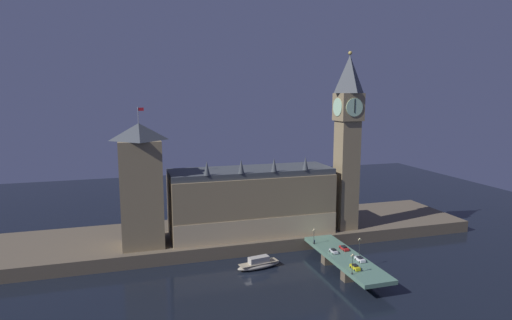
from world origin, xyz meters
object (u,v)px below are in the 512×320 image
Objects in this scene: clock_tower at (347,137)px; street_lamp_mid at (360,244)px; car_northbound_trail at (355,267)px; boat_upstream at (259,264)px; victoria_tower at (141,185)px; street_lamp_far at (314,234)px; car_northbound_lead at (334,251)px; pedestrian_far_rail at (315,242)px; car_southbound_lead at (360,259)px; car_southbound_trail at (344,248)px; street_lamp_near at (352,262)px.

clock_tower is 12.29× the size of street_lamp_mid.
car_northbound_trail is 0.25× the size of boat_upstream.
victoria_tower reaches higher than street_lamp_far.
clock_tower is at bearing 54.80° from car_northbound_lead.
pedestrian_far_rail is (63.38, -19.27, -22.35)m from victoria_tower.
car_southbound_lead is 0.76× the size of street_lamp_far.
street_lamp_mid is (2.99, -5.76, 3.18)m from car_southbound_trail.
clock_tower is 50.69m from car_northbound_lead.
clock_tower reaches higher than pedestrian_far_rail.
street_lamp_near is at bearing -90.00° from street_lamp_far.
clock_tower reaches higher than car_northbound_lead.
pedestrian_far_rail reaches higher than car_southbound_trail.
car_northbound_lead is at bearing -14.95° from boat_upstream.
victoria_tower is 83.90m from street_lamp_mid.
car_southbound_trail reaches higher than boat_upstream.
car_northbound_lead is at bearing -24.60° from victoria_tower.
pedestrian_far_rail is at bearing -143.63° from clock_tower.
street_lamp_far is at bearing 90.00° from street_lamp_near.
pedestrian_far_rail reaches higher than boat_upstream.
street_lamp_near reaches higher than boat_upstream.
street_lamp_far reaches higher than car_southbound_lead.
boat_upstream is at bearing 162.33° from street_lamp_mid.
street_lamp_near reaches higher than street_lamp_mid.
pedestrian_far_rail is at bearing 9.31° from boat_upstream.
pedestrian_far_rail is at bearing 103.32° from car_northbound_lead.
street_lamp_near is at bearing -90.77° from pedestrian_far_rail.
car_southbound_trail is at bearing -118.74° from clock_tower.
boat_upstream is (-23.38, 25.72, -8.22)m from street_lamp_near.
car_southbound_trail is at bearing 90.00° from car_southbound_lead.
victoria_tower is 33.11× the size of pedestrian_far_rail.
car_northbound_lead is 9.61m from street_lamp_mid.
boat_upstream is (-26.37, 7.04, -4.60)m from car_northbound_lead.
pedestrian_far_rail is (-7.77, 9.15, 0.19)m from car_southbound_trail.
victoria_tower is 7.71× the size of street_lamp_near.
car_southbound_trail is at bearing -21.77° from victoria_tower.
street_lamp_far reaches higher than car_northbound_lead.
boat_upstream is (-23.38, -3.72, -7.71)m from street_lamp_far.
street_lamp_near is at bearing -127.16° from street_lamp_mid.
car_southbound_lead is at bearing -90.00° from car_southbound_trail.
pedestrian_far_rail is 18.62m from street_lamp_mid.
street_lamp_far is at bearing 111.89° from car_southbound_lead.
boat_upstream is at bearing -156.47° from clock_tower.
clock_tower is 16.44× the size of car_southbound_trail.
street_lamp_mid is at bearing -17.67° from boat_upstream.
street_lamp_mid is 18.47m from street_lamp_far.
car_northbound_lead reaches higher than boat_upstream.
car_southbound_lead reaches higher than car_northbound_lead.
victoria_tower is at bearing 155.40° from car_northbound_lead.
car_northbound_lead is at bearing -74.47° from street_lamp_far.
boat_upstream is (-23.78, -3.90, -4.76)m from pedestrian_far_rail.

